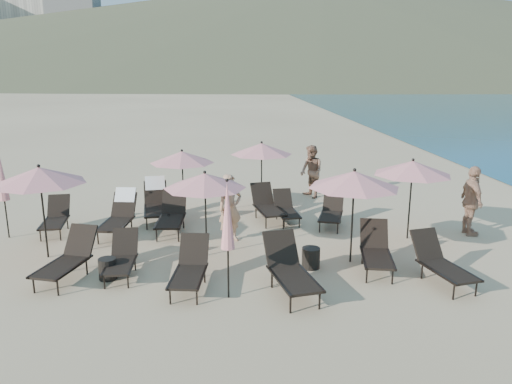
{
  "coord_description": "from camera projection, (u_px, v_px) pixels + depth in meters",
  "views": [
    {
      "loc": [
        -0.93,
        -9.62,
        4.41
      ],
      "look_at": [
        -0.03,
        3.5,
        1.1
      ],
      "focal_mm": 35.0,
      "sensor_mm": 36.0,
      "label": 1
    }
  ],
  "objects": [
    {
      "name": "ground",
      "position": [
        269.0,
        283.0,
        10.45
      ],
      "size": [
        800.0,
        800.0,
        0.0
      ],
      "primitive_type": "plane",
      "color": "#D6BA8C",
      "rests_on": "ground"
    },
    {
      "name": "volcanic_headland",
      "position": [
        340.0,
        29.0,
        301.51
      ],
      "size": [
        690.0,
        690.0,
        55.0
      ],
      "color": "brown",
      "rests_on": "ground"
    },
    {
      "name": "hotel_skyline",
      "position": [
        43.0,
        28.0,
        260.76
      ],
      "size": [
        109.0,
        82.0,
        55.0
      ],
      "color": "beige",
      "rests_on": "ground"
    },
    {
      "name": "lounger_0",
      "position": [
        67.0,
        258.0,
        10.59
      ],
      "size": [
        1.11,
        1.83,
        0.99
      ],
      "rotation": [
        0.0,
        0.0,
        -0.29
      ],
      "color": "black",
      "rests_on": "ground"
    },
    {
      "name": "lounger_1",
      "position": [
        122.0,
        257.0,
        10.79
      ],
      "size": [
        0.6,
        1.52,
        0.87
      ],
      "rotation": [
        0.0,
        0.0,
        0.01
      ],
      "color": "black",
      "rests_on": "ground"
    },
    {
      "name": "lounger_2",
      "position": [
        190.0,
        267.0,
        10.15
      ],
      "size": [
        0.81,
        1.7,
        0.94
      ],
      "rotation": [
        0.0,
        0.0,
        -0.12
      ],
      "color": "black",
      "rests_on": "ground"
    },
    {
      "name": "lounger_3",
      "position": [
        290.0,
        269.0,
        9.95
      ],
      "size": [
        1.05,
        1.94,
        1.05
      ],
      "rotation": [
        0.0,
        0.0,
        0.2
      ],
      "color": "black",
      "rests_on": "ground"
    },
    {
      "name": "lounger_4",
      "position": [
        376.0,
        250.0,
        11.09
      ],
      "size": [
        0.94,
        1.77,
        0.97
      ],
      "rotation": [
        0.0,
        0.0,
        -0.19
      ],
      "color": "black",
      "rests_on": "ground"
    },
    {
      "name": "lounger_5",
      "position": [
        441.0,
        262.0,
        10.41
      ],
      "size": [
        0.98,
        1.77,
        0.96
      ],
      "rotation": [
        0.0,
        0.0,
        0.22
      ],
      "color": "black",
      "rests_on": "ground"
    },
    {
      "name": "lounger_6",
      "position": [
        56.0,
        217.0,
        13.6
      ],
      "size": [
        0.75,
        1.62,
        0.9
      ],
      "rotation": [
        0.0,
        0.0,
        0.1
      ],
      "color": "black",
      "rests_on": "ground"
    },
    {
      "name": "lounger_7",
      "position": [
        119.0,
        214.0,
        13.49
      ],
      "size": [
        0.88,
        1.86,
        1.12
      ],
      "rotation": [
        0.0,
        0.0,
        -0.13
      ],
      "color": "black",
      "rests_on": "ground"
    },
    {
      "name": "lounger_8",
      "position": [
        156.0,
        201.0,
        14.71
      ],
      "size": [
        0.93,
        1.94,
        1.16
      ],
      "rotation": [
        0.0,
        0.0,
        0.14
      ],
      "color": "black",
      "rests_on": "ground"
    },
    {
      "name": "lounger_9",
      "position": [
        267.0,
        205.0,
        14.69
      ],
      "size": [
        0.97,
        1.8,
        0.98
      ],
      "rotation": [
        0.0,
        0.0,
        0.2
      ],
      "color": "black",
      "rests_on": "ground"
    },
    {
      "name": "lounger_10",
      "position": [
        286.0,
        208.0,
        14.57
      ],
      "size": [
        0.69,
        1.51,
        0.84
      ],
      "rotation": [
        0.0,
        0.0,
        0.1
      ],
      "color": "black",
      "rests_on": "ground"
    },
    {
      "name": "lounger_11",
      "position": [
        332.0,
        211.0,
        14.19
      ],
      "size": [
        1.04,
        1.66,
        0.89
      ],
      "rotation": [
        0.0,
        0.0,
        -0.31
      ],
      "color": "black",
      "rests_on": "ground"
    },
    {
      "name": "lounger_12",
      "position": [
        172.0,
        215.0,
        13.63
      ],
      "size": [
        0.76,
        1.82,
        1.03
      ],
      "rotation": [
        0.0,
        0.0,
        -0.05
      ],
      "color": "black",
      "rests_on": "ground"
    },
    {
      "name": "umbrella_open_0",
      "position": [
        40.0,
        175.0,
        11.41
      ],
      "size": [
        2.1,
        2.1,
        2.26
      ],
      "color": "black",
      "rests_on": "ground"
    },
    {
      "name": "umbrella_open_1",
      "position": [
        205.0,
        181.0,
        11.56
      ],
      "size": [
        1.94,
        1.94,
        2.08
      ],
      "color": "black",
      "rests_on": "ground"
    },
    {
      "name": "umbrella_open_2",
      "position": [
        354.0,
        179.0,
        11.13
      ],
      "size": [
        2.06,
        2.06,
        2.22
      ],
      "color": "black",
      "rests_on": "ground"
    },
    {
      "name": "umbrella_open_3",
      "position": [
        182.0,
        157.0,
        14.73
      ],
      "size": [
        1.91,
        1.91,
        2.05
      ],
      "color": "black",
      "rests_on": "ground"
    },
    {
      "name": "umbrella_open_4",
      "position": [
        262.0,
        149.0,
        15.85
      ],
      "size": [
        1.97,
        1.97,
        2.12
      ],
      "color": "black",
      "rests_on": "ground"
    },
    {
      "name": "umbrella_open_5",
      "position": [
        413.0,
        168.0,
        12.74
      ],
      "size": [
        2.0,
        2.0,
        2.15
      ],
      "color": "black",
      "rests_on": "ground"
    },
    {
      "name": "umbrella_closed_0",
      "position": [
        227.0,
        216.0,
        9.41
      ],
      "size": [
        0.28,
        0.28,
        2.4
      ],
      "color": "black",
      "rests_on": "ground"
    },
    {
      "name": "umbrella_closed_1",
      "position": [
        1.0,
        176.0,
        12.84
      ],
      "size": [
        0.28,
        0.28,
        2.41
      ],
      "color": "black",
      "rests_on": "ground"
    },
    {
      "name": "side_table_0",
      "position": [
        108.0,
        269.0,
        10.62
      ],
      "size": [
        0.38,
        0.38,
        0.46
      ],
      "primitive_type": "cylinder",
      "color": "black",
      "rests_on": "ground"
    },
    {
      "name": "side_table_1",
      "position": [
        311.0,
        258.0,
        11.21
      ],
      "size": [
        0.41,
        0.41,
        0.47
      ],
      "primitive_type": "cylinder",
      "color": "black",
      "rests_on": "ground"
    },
    {
      "name": "beachgoer_a",
      "position": [
        230.0,
        208.0,
        12.81
      ],
      "size": [
        0.76,
        0.65,
        1.77
      ],
      "primitive_type": "imported",
      "rotation": [
        0.0,
        0.0,
        0.43
      ],
      "color": "tan",
      "rests_on": "ground"
    },
    {
      "name": "beachgoer_b",
      "position": [
        311.0,
        172.0,
        17.14
      ],
      "size": [
        0.96,
        1.07,
        1.81
      ],
      "primitive_type": "imported",
      "rotation": [
        0.0,
        0.0,
        -1.21
      ],
      "color": "#8F624A",
      "rests_on": "ground"
    },
    {
      "name": "beachgoer_c",
      "position": [
        472.0,
        201.0,
        13.26
      ],
      "size": [
        0.51,
        1.13,
        1.89
      ],
      "primitive_type": "imported",
      "rotation": [
        0.0,
        0.0,
        1.52
      ],
      "color": "tan",
      "rests_on": "ground"
    }
  ]
}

